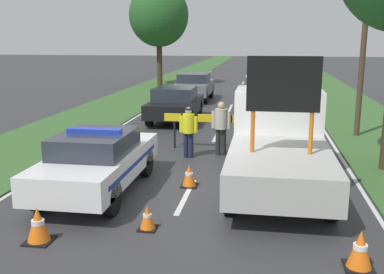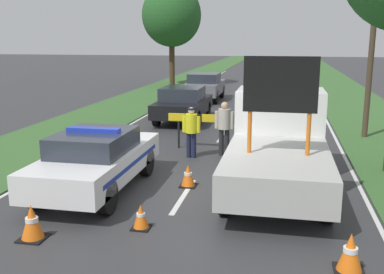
{
  "view_description": "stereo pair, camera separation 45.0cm",
  "coord_description": "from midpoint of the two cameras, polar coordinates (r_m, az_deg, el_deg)",
  "views": [
    {
      "loc": [
        1.7,
        -10.21,
        3.57
      ],
      "look_at": [
        -0.07,
        0.8,
        1.1
      ],
      "focal_mm": 42.0,
      "sensor_mm": 36.0,
      "label": 1
    },
    {
      "loc": [
        2.14,
        -10.13,
        3.57
      ],
      "look_at": [
        -0.07,
        0.8,
        1.1
      ],
      "focal_mm": 42.0,
      "sensor_mm": 36.0,
      "label": 2
    }
  ],
  "objects": [
    {
      "name": "grass_verge_left",
      "position": [
        31.41,
        -3.4,
        5.99
      ],
      "size": [
        3.8,
        120.0,
        0.03
      ],
      "color": "#38602D",
      "rests_on": "ground"
    },
    {
      "name": "police_officer",
      "position": [
        13.5,
        0.87,
        1.17
      ],
      "size": [
        0.55,
        0.35,
        1.54
      ],
      "rotation": [
        0.0,
        0.0,
        3.25
      ],
      "color": "#191E38",
      "rests_on": "ground"
    },
    {
      "name": "roadside_tree_near_left",
      "position": [
        34.48,
        -2.23,
        15.16
      ],
      "size": [
        4.4,
        4.4,
        7.51
      ],
      "color": "#42301E",
      "rests_on": "ground"
    },
    {
      "name": "traffic_cone_near_truck",
      "position": [
        11.01,
        0.67,
        -4.93
      ],
      "size": [
        0.4,
        0.4,
        0.55
      ],
      "color": "black",
      "rests_on": "ground"
    },
    {
      "name": "utility_pole",
      "position": [
        17.31,
        22.65,
        11.27
      ],
      "size": [
        1.2,
        0.2,
        6.73
      ],
      "color": "#473828",
      "rests_on": "ground"
    },
    {
      "name": "queued_car_suv_grey",
      "position": [
        26.19,
        2.1,
        6.48
      ],
      "size": [
        1.9,
        4.19,
        1.56
      ],
      "rotation": [
        0.0,
        0.0,
        3.14
      ],
      "color": "slate",
      "rests_on": "ground"
    },
    {
      "name": "pedestrian_civilian",
      "position": [
        13.79,
        5.06,
        1.62
      ],
      "size": [
        0.6,
        0.38,
        1.67
      ],
      "rotation": [
        0.0,
        0.0,
        0.07
      ],
      "color": "#232326",
      "rests_on": "ground"
    },
    {
      "name": "queued_car_sedan_black",
      "position": [
        19.52,
        -0.49,
        4.27
      ],
      "size": [
        1.92,
        4.2,
        1.5
      ],
      "rotation": [
        0.0,
        0.0,
        3.14
      ],
      "color": "black",
      "rests_on": "ground"
    },
    {
      "name": "traffic_cone_centre_front",
      "position": [
        8.64,
        -18.24,
        -10.25
      ],
      "size": [
        0.47,
        0.47,
        0.65
      ],
      "color": "black",
      "rests_on": "ground"
    },
    {
      "name": "police_car",
      "position": [
        10.79,
        -10.82,
        -2.81
      ],
      "size": [
        1.8,
        4.52,
        1.55
      ],
      "rotation": [
        0.0,
        0.0,
        0.03
      ],
      "color": "white",
      "rests_on": "ground"
    },
    {
      "name": "traffic_cone_near_police",
      "position": [
        8.7,
        -5.02,
        -10.05
      ],
      "size": [
        0.35,
        0.35,
        0.49
      ],
      "color": "black",
      "rests_on": "ground"
    },
    {
      "name": "traffic_cone_behind_barrier",
      "position": [
        7.65,
        21.11,
        -13.57
      ],
      "size": [
        0.46,
        0.46,
        0.64
      ],
      "color": "black",
      "rests_on": "ground"
    },
    {
      "name": "road_barrier",
      "position": [
        14.46,
        4.34,
        2.07
      ],
      "size": [
        3.34,
        0.08,
        1.15
      ],
      "rotation": [
        0.0,
        0.0,
        0.04
      ],
      "color": "black",
      "rests_on": "ground"
    },
    {
      "name": "lane_markings",
      "position": [
        22.19,
        6.36,
        3.18
      ],
      "size": [
        8.28,
        54.51,
        0.01
      ],
      "color": "silver",
      "rests_on": "ground"
    },
    {
      "name": "traffic_cone_lane_edge",
      "position": [
        14.76,
        8.58,
        -0.61
      ],
      "size": [
        0.37,
        0.37,
        0.52
      ],
      "color": "black",
      "rests_on": "ground"
    },
    {
      "name": "work_truck",
      "position": [
        11.12,
        12.07,
        -0.73
      ],
      "size": [
        2.25,
        5.26,
        3.2
      ],
      "rotation": [
        0.0,
        0.0,
        3.15
      ],
      "color": "white",
      "rests_on": "ground"
    },
    {
      "name": "grass_verge_right",
      "position": [
        30.66,
        19.28,
        5.15
      ],
      "size": [
        3.8,
        120.0,
        0.03
      ],
      "color": "#38602D",
      "rests_on": "ground"
    },
    {
      "name": "ground_plane",
      "position": [
        10.95,
        0.73,
        -6.54
      ],
      "size": [
        160.0,
        160.0,
        0.0
      ],
      "primitive_type": "plane",
      "color": "#333335"
    }
  ]
}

